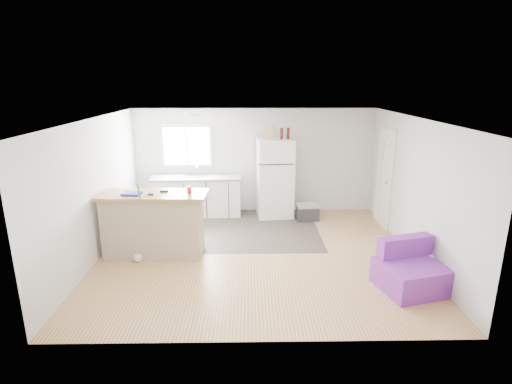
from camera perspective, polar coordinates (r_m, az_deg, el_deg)
room at (r=6.84m, az=0.07°, el=0.35°), size 5.51×5.01×2.41m
vinyl_zone at (r=8.43m, az=-5.05°, el=-5.26°), size 4.05×2.50×0.00m
window at (r=9.31m, az=-9.86°, el=6.48°), size 1.18×0.06×0.98m
interior_door at (r=8.85m, az=17.80°, el=1.95°), size 0.11×0.92×2.10m
ceiling_fixture at (r=7.90m, az=-8.99°, el=10.81°), size 0.30×0.30×0.07m
kitchen_cabinets at (r=9.22m, az=-8.42°, el=-0.49°), size 2.05×0.71×1.18m
peninsula at (r=7.26m, az=-14.40°, el=-4.43°), size 1.86×0.75×1.13m
refrigerator at (r=8.99m, az=2.70°, el=2.01°), size 0.84×0.80×1.76m
cooler at (r=8.93m, az=7.40°, el=-2.83°), size 0.51×0.37×0.37m
purple_seat at (r=6.47m, az=21.11°, el=-10.57°), size 1.06×1.03×0.72m
cleaner_jug at (r=7.27m, az=-11.78°, el=-7.84°), size 0.18×0.16×0.34m
mop at (r=7.18m, az=-16.30°, el=-7.75°), size 0.25×0.39×1.40m
red_cup at (r=6.95m, az=-9.52°, el=0.32°), size 0.10×0.10×0.12m
blue_tray at (r=7.09m, az=-17.34°, el=-0.23°), size 0.33×0.26×0.04m
tool_a at (r=7.11m, az=-12.99°, el=0.12°), size 0.15×0.09×0.03m
tool_b at (r=6.98m, az=-14.85°, el=-0.33°), size 0.10×0.04×0.03m
cardboard_box at (r=8.77m, az=1.86°, el=8.53°), size 0.22×0.14×0.30m
bottle_left at (r=8.77m, az=3.67°, el=8.33°), size 0.07×0.07×0.25m
bottle_right at (r=8.81m, az=4.61°, el=8.35°), size 0.09×0.09×0.25m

